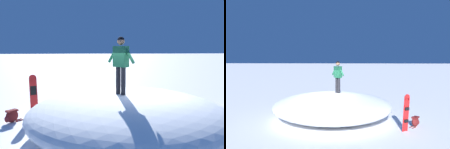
# 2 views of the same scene
# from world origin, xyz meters

# --- Properties ---
(ground) EXTENTS (240.00, 240.00, 0.00)m
(ground) POSITION_xyz_m (0.00, 0.00, 0.00)
(ground) COLOR white
(snow_mound) EXTENTS (6.79, 7.05, 1.27)m
(snow_mound) POSITION_xyz_m (0.36, 0.26, 0.63)
(snow_mound) COLOR white
(snow_mound) RESTS_ON ground
(snowboarder_standing) EXTENTS (0.71, 0.85, 1.70)m
(snowboarder_standing) POSITION_xyz_m (0.63, 0.52, 2.29)
(snowboarder_standing) COLOR black
(snowboarder_standing) RESTS_ON snow_mound
(snowboard_primary_upright) EXTENTS (0.32, 0.25, 1.62)m
(snowboard_primary_upright) POSITION_xyz_m (3.67, -1.95, 0.84)
(snowboard_primary_upright) COLOR red
(snowboard_primary_upright) RESTS_ON ground
(backpack_near) EXTENTS (0.60, 0.63, 0.46)m
(backpack_near) POSITION_xyz_m (4.28, -1.17, 0.24)
(backpack_near) COLOR maroon
(backpack_near) RESTS_ON ground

